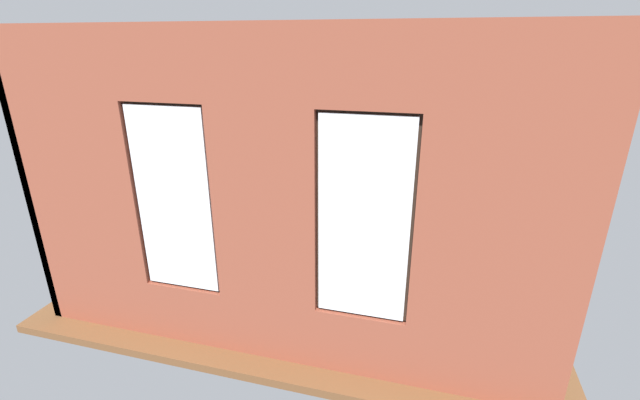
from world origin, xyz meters
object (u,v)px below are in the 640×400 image
object	(u,v)px
remote_gray	(297,227)
tv_flatscreen	(180,187)
media_console	(185,223)
potted_plant_by_left_couch	(445,216)
couch_by_window	(281,296)
papasan_chair	(331,196)
potted_plant_near_tv	(178,228)
cup_ceramic	(324,225)
candle_jar	(316,221)
table_plant_small	(328,225)
potted_plant_foreground_right	(247,179)
potted_plant_corner_far_left	(500,313)
couch_left	(472,259)
remote_black	(349,226)
coffee_table	(324,230)

from	to	relation	value
remote_gray	tv_flatscreen	distance (m)	2.15
media_console	potted_plant_by_left_couch	bearing A→B (deg)	-164.61
couch_by_window	papasan_chair	world-z (taller)	couch_by_window
potted_plant_near_tv	cup_ceramic	bearing A→B (deg)	-148.62
candle_jar	table_plant_small	distance (m)	0.37
couch_by_window	potted_plant_near_tv	bearing A→B (deg)	-22.42
potted_plant_foreground_right	media_console	bearing A→B (deg)	81.56
tv_flatscreen	potted_plant_foreground_right	world-z (taller)	tv_flatscreen
tv_flatscreen	potted_plant_foreground_right	distance (m)	2.09
cup_ceramic	potted_plant_corner_far_left	world-z (taller)	potted_plant_corner_far_left
couch_by_window	candle_jar	xyz separation A→B (m)	(0.15, -2.09, 0.12)
couch_left	tv_flatscreen	size ratio (longest dim) A/B	1.50
remote_black	media_console	distance (m)	2.92
couch_by_window	media_console	world-z (taller)	couch_by_window
potted_plant_by_left_couch	potted_plant_foreground_right	world-z (taller)	potted_plant_foreground_right
potted_plant_near_tv	remote_gray	bearing A→B (deg)	-145.18
couch_by_window	cup_ceramic	distance (m)	1.99
potted_plant_by_left_couch	potted_plant_corner_far_left	world-z (taller)	potted_plant_corner_far_left
couch_by_window	potted_plant_foreground_right	size ratio (longest dim) A/B	2.45
remote_black	potted_plant_corner_far_left	bearing A→B (deg)	157.31
couch_left	table_plant_small	xyz separation A→B (m)	(2.23, -0.23, 0.18)
cup_ceramic	table_plant_small	bearing A→B (deg)	129.73
media_console	potted_plant_by_left_couch	xyz separation A→B (m)	(-4.44, -1.22, 0.13)
couch_by_window	cup_ceramic	world-z (taller)	couch_by_window
remote_black	potted_plant_corner_far_left	xyz separation A→B (m)	(-2.10, 2.24, 0.20)
coffee_table	cup_ceramic	bearing A→B (deg)	0.00
table_plant_small	remote_gray	xyz separation A→B (m)	(0.53, 0.00, -0.10)
cup_ceramic	potted_plant_by_left_couch	distance (m)	2.18
couch_left	potted_plant_foreground_right	xyz separation A→B (m)	(4.54, -2.17, 0.18)
coffee_table	tv_flatscreen	size ratio (longest dim) A/B	1.15
candle_jar	remote_gray	world-z (taller)	candle_jar
candle_jar	coffee_table	bearing A→B (deg)	148.96
couch_left	remote_gray	world-z (taller)	couch_left
remote_gray	media_console	distance (m)	2.09
couch_by_window	potted_plant_by_left_couch	bearing A→B (deg)	-123.16
couch_left	potted_plant_near_tv	size ratio (longest dim) A/B	1.85
candle_jar	potted_plant_near_tv	xyz separation A→B (m)	(1.78, 1.30, 0.22)
coffee_table	table_plant_small	xyz separation A→B (m)	(-0.11, 0.13, 0.16)
couch_left	remote_black	size ratio (longest dim) A/B	10.88
potted_plant_foreground_right	remote_black	bearing A→B (deg)	147.30
table_plant_small	potted_plant_foreground_right	bearing A→B (deg)	-40.03
potted_plant_by_left_couch	remote_black	bearing A→B (deg)	29.28
cup_ceramic	couch_by_window	bearing A→B (deg)	89.14
table_plant_small	potted_plant_corner_far_left	size ratio (longest dim) A/B	0.15
media_console	papasan_chair	distance (m)	2.79
coffee_table	tv_flatscreen	distance (m)	2.59
remote_black	potted_plant_by_left_couch	world-z (taller)	potted_plant_by_left_couch
media_console	candle_jar	bearing A→B (deg)	-172.32
couch_by_window	potted_plant_by_left_couch	world-z (taller)	couch_by_window
candle_jar	tv_flatscreen	size ratio (longest dim) A/B	0.08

